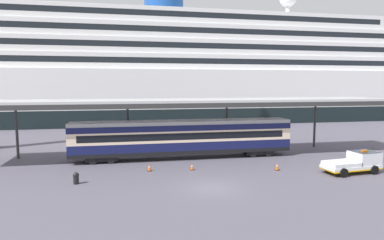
{
  "coord_description": "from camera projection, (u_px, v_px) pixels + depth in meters",
  "views": [
    {
      "loc": [
        -6.38,
        -24.26,
        7.97
      ],
      "look_at": [
        -0.15,
        7.45,
        4.5
      ],
      "focal_mm": 31.0,
      "sensor_mm": 36.0,
      "label": 1
    }
  ],
  "objects": [
    {
      "name": "traffic_cone_mid",
      "position": [
        149.0,
        168.0,
        30.6
      ],
      "size": [
        0.36,
        0.36,
        0.67
      ],
      "color": "black",
      "rests_on": "ground"
    },
    {
      "name": "cruise_ship",
      "position": [
        93.0,
        72.0,
        71.02
      ],
      "size": [
        159.99,
        23.51,
        32.01
      ],
      "color": "black",
      "rests_on": "ground"
    },
    {
      "name": "service_truck",
      "position": [
        356.0,
        162.0,
        30.02
      ],
      "size": [
        5.38,
        2.66,
        2.02
      ],
      "color": "white",
      "rests_on": "ground"
    },
    {
      "name": "train_carriage",
      "position": [
        183.0,
        137.0,
        35.78
      ],
      "size": [
        23.58,
        2.81,
        4.11
      ],
      "color": "black",
      "rests_on": "ground"
    },
    {
      "name": "quay_bollard",
      "position": [
        76.0,
        178.0,
        26.61
      ],
      "size": [
        0.48,
        0.48,
        0.96
      ],
      "color": "black",
      "rests_on": "ground"
    },
    {
      "name": "ground_plane",
      "position": [
        212.0,
        187.0,
        25.75
      ],
      "size": [
        400.0,
        400.0,
        0.0
      ],
      "primitive_type": "plane",
      "color": "#565260"
    },
    {
      "name": "traffic_cone_far",
      "position": [
        192.0,
        167.0,
        30.98
      ],
      "size": [
        0.36,
        0.36,
        0.65
      ],
      "color": "black",
      "rests_on": "ground"
    },
    {
      "name": "traffic_cone_near",
      "position": [
        277.0,
        166.0,
        30.91
      ],
      "size": [
        0.36,
        0.36,
        0.76
      ],
      "color": "black",
      "rests_on": "ground"
    },
    {
      "name": "platform_canopy",
      "position": [
        183.0,
        102.0,
        35.76
      ],
      "size": [
        46.78,
        6.15,
        6.36
      ],
      "color": "#BABABA",
      "rests_on": "ground"
    }
  ]
}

